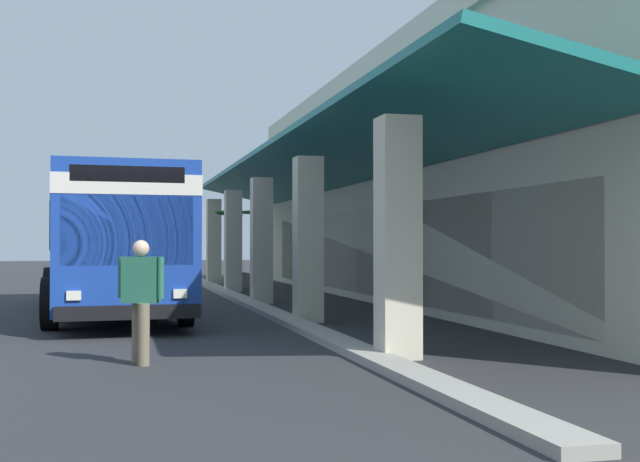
% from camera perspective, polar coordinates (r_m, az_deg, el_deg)
% --- Properties ---
extents(ground, '(120.00, 120.00, 0.00)m').
position_cam_1_polar(ground, '(24.52, 3.76, -4.65)').
color(ground, '#2D2D30').
extents(curb_strip, '(34.38, 0.50, 0.12)m').
position_cam_1_polar(curb_strip, '(23.18, -5.03, -4.72)').
color(curb_strip, '#9E998E').
rests_on(curb_strip, ground).
extents(plaza_building, '(28.95, 16.02, 6.82)m').
position_cam_1_polar(plaza_building, '(26.41, 16.13, 3.07)').
color(plaza_building, beige).
rests_on(plaza_building, ground).
extents(transit_bus, '(11.36, 3.35, 3.34)m').
position_cam_1_polar(transit_bus, '(20.45, -14.09, -0.18)').
color(transit_bus, '#193D9E').
rests_on(transit_bus, ground).
extents(pedestrian, '(0.46, 0.60, 1.67)m').
position_cam_1_polar(pedestrian, '(11.68, -11.94, -4.20)').
color(pedestrian, '#726651').
rests_on(pedestrian, ground).
extents(potted_palm, '(1.59, 1.77, 2.88)m').
position_cam_1_polar(potted_palm, '(31.60, -5.55, -2.27)').
color(potted_palm, gray).
rests_on(potted_palm, ground).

